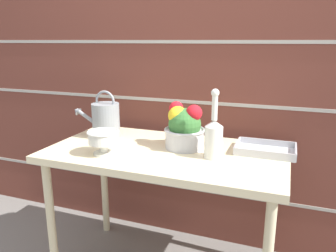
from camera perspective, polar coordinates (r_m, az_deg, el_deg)
name	(u,v)px	position (r m, az deg, el deg)	size (l,w,h in m)	color
brick_wall	(192,72)	(2.05, 4.20, 9.37)	(3.60, 0.08, 2.20)	brown
patio_table	(166,164)	(1.72, -0.38, -6.63)	(1.21, 0.66, 0.74)	beige
watering_can	(105,119)	(1.93, -10.87, 1.14)	(0.30, 0.16, 0.27)	gray
crystal_pedestal_bowl	(103,139)	(1.64, -11.21, -2.18)	(0.16, 0.16, 0.12)	silver
flower_planter	(184,128)	(1.70, 2.83, -0.28)	(0.21, 0.21, 0.24)	#BCBCC1
glass_decanter	(214,136)	(1.56, 7.96, -1.69)	(0.09, 0.09, 0.33)	silver
wire_tray	(265,150)	(1.72, 16.59, -4.10)	(0.29, 0.21, 0.04)	#B7B7BC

